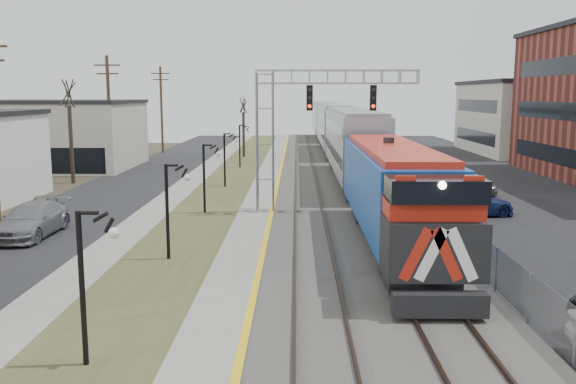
{
  "coord_description": "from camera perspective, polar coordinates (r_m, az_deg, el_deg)",
  "views": [
    {
      "loc": [
        1.3,
        -6.39,
        6.78
      ],
      "look_at": [
        0.92,
        19.69,
        2.6
      ],
      "focal_mm": 38.0,
      "sensor_mm": 36.0,
      "label": 1
    }
  ],
  "objects": [
    {
      "name": "street_west",
      "position": [
        43.85,
        -16.16,
        -0.13
      ],
      "size": [
        7.0,
        120.0,
        0.04
      ],
      "primitive_type": "cube",
      "color": "black",
      "rests_on": "ground"
    },
    {
      "name": "sidewalk",
      "position": [
        42.75,
        -10.38,
        -0.12
      ],
      "size": [
        2.0,
        120.0,
        0.08
      ],
      "primitive_type": "cube",
      "color": "gray",
      "rests_on": "ground"
    },
    {
      "name": "grass_median",
      "position": [
        42.27,
        -6.39,
        -0.14
      ],
      "size": [
        4.0,
        120.0,
        0.06
      ],
      "primitive_type": "cube",
      "color": "#3D4524",
      "rests_on": "ground"
    },
    {
      "name": "platform",
      "position": [
        41.98,
        -2.32,
        -0.03
      ],
      "size": [
        2.0,
        120.0,
        0.24
      ],
      "primitive_type": "cube",
      "color": "gray",
      "rests_on": "ground"
    },
    {
      "name": "ballast_bed",
      "position": [
        42.01,
        4.5,
        -0.07
      ],
      "size": [
        8.0,
        120.0,
        0.2
      ],
      "primitive_type": "cube",
      "color": "#595651",
      "rests_on": "ground"
    },
    {
      "name": "parking_lot",
      "position": [
        44.44,
        20.13,
        -0.21
      ],
      "size": [
        16.0,
        120.0,
        0.04
      ],
      "primitive_type": "cube",
      "color": "black",
      "rests_on": "ground"
    },
    {
      "name": "platform_edge",
      "position": [
        41.93,
        -1.12,
        0.13
      ],
      "size": [
        0.24,
        120.0,
        0.01
      ],
      "primitive_type": "cube",
      "color": "gold",
      "rests_on": "platform"
    },
    {
      "name": "track_near",
      "position": [
        41.9,
        1.77,
        0.17
      ],
      "size": [
        1.58,
        120.0,
        0.15
      ],
      "color": "#2D2119",
      "rests_on": "ballast_bed"
    },
    {
      "name": "track_far",
      "position": [
        42.11,
        6.54,
        0.16
      ],
      "size": [
        1.58,
        120.0,
        0.15
      ],
      "color": "#2D2119",
      "rests_on": "ballast_bed"
    },
    {
      "name": "train",
      "position": [
        61.83,
        4.74,
        5.49
      ],
      "size": [
        3.0,
        85.85,
        5.33
      ],
      "color": "#13429A",
      "rests_on": "ground"
    },
    {
      "name": "signal_gantry",
      "position": [
        34.4,
        0.7,
        7.12
      ],
      "size": [
        9.0,
        1.07,
        8.15
      ],
      "color": "gray",
      "rests_on": "ground"
    },
    {
      "name": "lampposts",
      "position": [
        25.69,
        -11.1,
        -1.79
      ],
      "size": [
        0.14,
        62.14,
        4.0
      ],
      "color": "black",
      "rests_on": "ground"
    },
    {
      "name": "fence",
      "position": [
        42.38,
        10.19,
        0.85
      ],
      "size": [
        0.04,
        120.0,
        1.6
      ],
      "primitive_type": "cube",
      "color": "gray",
      "rests_on": "ground"
    },
    {
      "name": "bare_trees",
      "position": [
        47.58,
        -16.28,
        3.82
      ],
      "size": [
        12.3,
        42.3,
        5.95
      ],
      "color": "#382D23",
      "rests_on": "ground"
    },
    {
      "name": "car_lot_d",
      "position": [
        35.71,
        16.54,
        -1.03
      ],
      "size": [
        5.32,
        2.87,
        1.46
      ],
      "primitive_type": "imported",
      "rotation": [
        0.0,
        0.0,
        1.74
      ],
      "color": "navy",
      "rests_on": "ground"
    },
    {
      "name": "car_lot_e",
      "position": [
        42.73,
        16.42,
        0.51
      ],
      "size": [
        4.03,
        1.79,
        1.35
      ],
      "primitive_type": "imported",
      "rotation": [
        0.0,
        0.0,
        1.52
      ],
      "color": "slate",
      "rests_on": "ground"
    },
    {
      "name": "car_lot_f",
      "position": [
        52.47,
        14.29,
        2.15
      ],
      "size": [
        4.25,
        1.74,
        1.37
      ],
      "primitive_type": "imported",
      "rotation": [
        0.0,
        0.0,
        1.64
      ],
      "color": "#0E4625",
      "rests_on": "ground"
    },
    {
      "name": "car_street_b",
      "position": [
        31.79,
        -22.85,
        -2.49
      ],
      "size": [
        2.3,
        5.44,
        1.57
      ],
      "primitive_type": "imported",
      "rotation": [
        0.0,
        0.0,
        -0.02
      ],
      "color": "slate",
      "rests_on": "ground"
    }
  ]
}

